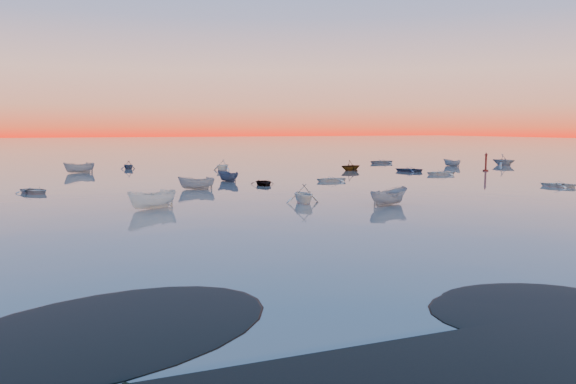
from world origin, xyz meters
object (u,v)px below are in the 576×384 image
boat_near_right (304,203)px  channel_marker (486,163)px  boat_near_center (389,205)px  boat_near_left (35,193)px

boat_near_right → channel_marker: size_ratio=1.24×
boat_near_center → channel_marker: size_ratio=1.42×
boat_near_center → boat_near_right: 7.50m
boat_near_center → boat_near_right: bearing=42.1°
boat_near_left → boat_near_right: bearing=-70.6°
boat_near_center → boat_near_left: bearing=38.8°
boat_near_left → boat_near_right: size_ratio=1.02×
boat_near_left → boat_near_center: 35.83m
boat_near_left → boat_near_center: size_ratio=0.89×
channel_marker → boat_near_left: bearing=-174.0°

